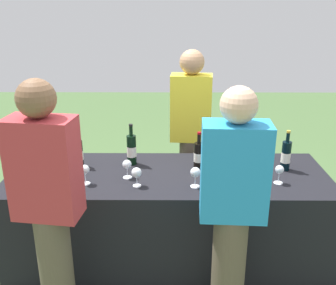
% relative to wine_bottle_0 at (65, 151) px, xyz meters
% --- Properties ---
extents(ground_plane, '(12.00, 12.00, 0.00)m').
position_rel_wine_bottle_0_xyz_m(ground_plane, '(0.82, -0.20, -0.85)').
color(ground_plane, '#476638').
extents(tasting_table, '(2.41, 0.83, 0.75)m').
position_rel_wine_bottle_0_xyz_m(tasting_table, '(0.82, -0.20, -0.48)').
color(tasting_table, black).
rests_on(tasting_table, ground_plane).
extents(wine_bottle_0, '(0.08, 0.08, 0.29)m').
position_rel_wine_bottle_0_xyz_m(wine_bottle_0, '(0.00, 0.00, 0.00)').
color(wine_bottle_0, black).
rests_on(wine_bottle_0, tasting_table).
extents(wine_bottle_1, '(0.08, 0.08, 0.30)m').
position_rel_wine_bottle_0_xyz_m(wine_bottle_1, '(0.12, -0.06, 0.00)').
color(wine_bottle_1, black).
rests_on(wine_bottle_1, tasting_table).
extents(wine_bottle_2, '(0.07, 0.07, 0.33)m').
position_rel_wine_bottle_0_xyz_m(wine_bottle_2, '(0.53, -0.01, 0.02)').
color(wine_bottle_2, black).
rests_on(wine_bottle_2, tasting_table).
extents(wine_bottle_3, '(0.07, 0.07, 0.29)m').
position_rel_wine_bottle_0_xyz_m(wine_bottle_3, '(1.06, -0.09, 0.00)').
color(wine_bottle_3, black).
rests_on(wine_bottle_3, tasting_table).
extents(wine_bottle_4, '(0.08, 0.08, 0.34)m').
position_rel_wine_bottle_0_xyz_m(wine_bottle_4, '(1.32, -0.00, 0.02)').
color(wine_bottle_4, black).
rests_on(wine_bottle_4, tasting_table).
extents(wine_bottle_5, '(0.07, 0.07, 0.33)m').
position_rel_wine_bottle_0_xyz_m(wine_bottle_5, '(1.46, -0.04, 0.02)').
color(wine_bottle_5, black).
rests_on(wine_bottle_5, tasting_table).
extents(wine_bottle_6, '(0.07, 0.07, 0.32)m').
position_rel_wine_bottle_0_xyz_m(wine_bottle_6, '(1.72, -0.12, 0.01)').
color(wine_bottle_6, black).
rests_on(wine_bottle_6, tasting_table).
extents(wine_glass_0, '(0.07, 0.07, 0.14)m').
position_rel_wine_bottle_0_xyz_m(wine_glass_0, '(-0.00, -0.30, -0.01)').
color(wine_glass_0, silver).
rests_on(wine_glass_0, tasting_table).
extents(wine_glass_1, '(0.07, 0.07, 0.15)m').
position_rel_wine_bottle_0_xyz_m(wine_glass_1, '(0.24, -0.37, -0.00)').
color(wine_glass_1, silver).
rests_on(wine_glass_1, tasting_table).
extents(wine_glass_2, '(0.07, 0.07, 0.14)m').
position_rel_wine_bottle_0_xyz_m(wine_glass_2, '(0.52, -0.27, -0.01)').
color(wine_glass_2, silver).
rests_on(wine_glass_2, tasting_table).
extents(wine_glass_3, '(0.07, 0.07, 0.14)m').
position_rel_wine_bottle_0_xyz_m(wine_glass_3, '(0.61, -0.40, -0.01)').
color(wine_glass_3, silver).
rests_on(wine_glass_3, tasting_table).
extents(wine_glass_4, '(0.07, 0.07, 0.15)m').
position_rel_wine_bottle_0_xyz_m(wine_glass_4, '(1.01, -0.41, -0.00)').
color(wine_glass_4, silver).
rests_on(wine_glass_4, tasting_table).
extents(wine_glass_5, '(0.07, 0.07, 0.14)m').
position_rel_wine_bottle_0_xyz_m(wine_glass_5, '(1.61, -0.35, -0.01)').
color(wine_glass_5, silver).
rests_on(wine_glass_5, tasting_table).
extents(ice_bucket, '(0.20, 0.20, 0.16)m').
position_rel_wine_bottle_0_xyz_m(ice_bucket, '(0.02, -0.19, -0.02)').
color(ice_bucket, silver).
rests_on(ice_bucket, tasting_table).
extents(server_pouring, '(0.37, 0.23, 1.59)m').
position_rel_wine_bottle_0_xyz_m(server_pouring, '(1.02, 0.45, 0.02)').
color(server_pouring, brown).
rests_on(server_pouring, ground_plane).
extents(guest_0, '(0.40, 0.26, 1.60)m').
position_rel_wine_bottle_0_xyz_m(guest_0, '(0.13, -0.88, 0.02)').
color(guest_0, brown).
rests_on(guest_0, ground_plane).
extents(guest_1, '(0.39, 0.23, 1.55)m').
position_rel_wine_bottle_0_xyz_m(guest_1, '(1.21, -0.84, -0.01)').
color(guest_1, brown).
rests_on(guest_1, ground_plane).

